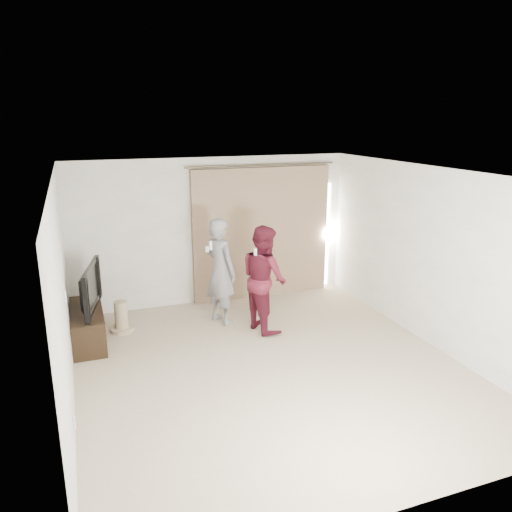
{
  "coord_description": "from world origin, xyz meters",
  "views": [
    {
      "loc": [
        -2.28,
        -5.64,
        3.27
      ],
      "look_at": [
        0.24,
        1.2,
        1.22
      ],
      "focal_mm": 35.0,
      "sensor_mm": 36.0,
      "label": 1
    }
  ],
  "objects_px": {
    "person_man": "(221,271)",
    "person_woman": "(264,278)",
    "tv_console": "(88,326)",
    "tv": "(84,288)"
  },
  "relations": [
    {
      "from": "person_man",
      "to": "person_woman",
      "type": "xyz_separation_m",
      "value": [
        0.56,
        -0.48,
        -0.04
      ]
    },
    {
      "from": "tv_console",
      "to": "tv",
      "type": "height_order",
      "value": "tv"
    },
    {
      "from": "person_man",
      "to": "person_woman",
      "type": "height_order",
      "value": "person_man"
    },
    {
      "from": "tv",
      "to": "person_woman",
      "type": "relative_size",
      "value": 0.7
    },
    {
      "from": "person_man",
      "to": "person_woman",
      "type": "bearing_deg",
      "value": -40.55
    },
    {
      "from": "person_woman",
      "to": "tv_console",
      "type": "bearing_deg",
      "value": 170.37
    },
    {
      "from": "tv",
      "to": "tv_console",
      "type": "bearing_deg",
      "value": 0.0
    },
    {
      "from": "person_man",
      "to": "person_woman",
      "type": "distance_m",
      "value": 0.74
    },
    {
      "from": "tv_console",
      "to": "person_man",
      "type": "relative_size",
      "value": 0.76
    },
    {
      "from": "tv",
      "to": "person_man",
      "type": "xyz_separation_m",
      "value": [
        2.09,
        0.03,
        0.03
      ]
    }
  ]
}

